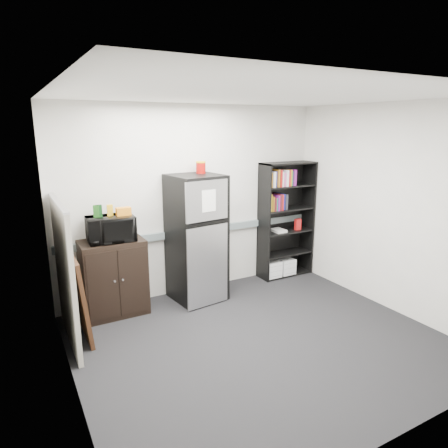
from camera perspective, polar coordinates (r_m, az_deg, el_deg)
name	(u,v)px	position (r m, az deg, el deg)	size (l,w,h in m)	color
floor	(260,340)	(4.80, 5.19, -16.20)	(4.00, 4.00, 0.00)	black
wall_back	(194,201)	(5.78, -4.26, 3.35)	(4.00, 0.02, 2.70)	silver
wall_right	(390,209)	(5.65, 22.60, 2.05)	(0.02, 3.50, 2.70)	silver
wall_left	(65,255)	(3.60, -21.81, -4.15)	(0.02, 3.50, 2.70)	silver
ceiling	(266,95)	(4.17, 6.04, 17.90)	(4.00, 3.50, 0.02)	white
electrical_raceway	(196,231)	(5.85, -4.06, -1.03)	(3.92, 0.05, 0.10)	slate
wall_note	(171,189)	(5.61, -7.53, 5.01)	(0.14, 0.00, 0.10)	white
bookshelf	(285,217)	(6.47, 8.70, 0.94)	(0.90, 0.34, 1.85)	black
cubicle_partition	(65,273)	(4.80, -21.78, -6.53)	(0.06, 1.30, 1.62)	gray
cabinet	(114,277)	(5.39, -15.46, -7.37)	(0.79, 0.53, 0.99)	black
microwave	(111,229)	(5.18, -15.88, -0.66)	(0.57, 0.39, 0.32)	black
snack_box_a	(96,211)	(5.13, -17.77, 1.74)	(0.07, 0.05, 0.15)	#1B5217
snack_box_b	(99,211)	(5.14, -17.42, 1.78)	(0.07, 0.05, 0.15)	#0B3310
snack_box_c	(110,210)	(5.17, -15.98, 1.89)	(0.07, 0.05, 0.14)	gold
snack_bag	(123,211)	(5.16, -14.17, 1.76)	(0.18, 0.10, 0.10)	orange
refrigerator	(197,238)	(5.55, -3.92, -2.07)	(0.74, 0.77, 1.77)	black
coffee_can	(201,167)	(5.54, -3.34, 8.20)	(0.13, 0.13, 0.18)	#990B07
framed_poster	(80,296)	(4.93, -19.94, -9.66)	(0.13, 0.78, 1.00)	black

